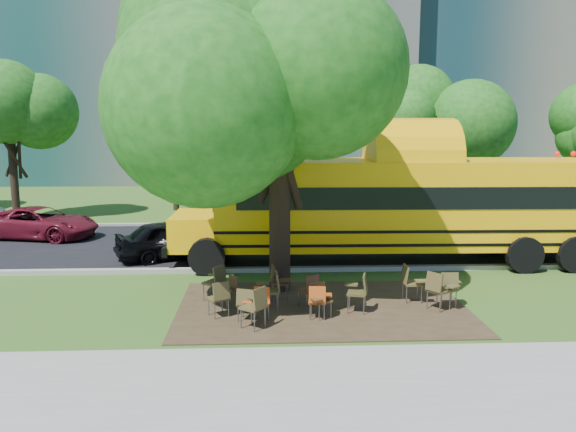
{
  "coord_description": "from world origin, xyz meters",
  "views": [
    {
      "loc": [
        -0.45,
        -13.61,
        4.39
      ],
      "look_at": [
        0.34,
        3.48,
        1.64
      ],
      "focal_mm": 35.0,
      "sensor_mm": 36.0,
      "label": 1
    }
  ],
  "objects_px": {
    "chair_0": "(220,295)",
    "school_bus": "(405,204)",
    "black_car": "(175,239)",
    "main_tree": "(279,86)",
    "chair_14": "(272,287)",
    "chair_9": "(230,288)",
    "chair_1": "(247,301)",
    "chair_4": "(318,298)",
    "chair_12": "(410,280)",
    "chair_10": "(278,279)",
    "chair_7": "(439,287)",
    "bg_car_red": "(40,223)",
    "chair_2": "(256,303)",
    "chair_8": "(216,279)",
    "chair_3": "(259,301)",
    "chair_13": "(449,285)",
    "chair_11": "(310,287)",
    "chair_6": "(359,289)",
    "chair_5": "(319,297)"
  },
  "relations": [
    {
      "from": "main_tree",
      "to": "chair_11",
      "type": "distance_m",
      "value": 5.15
    },
    {
      "from": "main_tree",
      "to": "chair_2",
      "type": "xyz_separation_m",
      "value": [
        -0.62,
        -2.88,
        -4.81
      ]
    },
    {
      "from": "main_tree",
      "to": "chair_14",
      "type": "relative_size",
      "value": 9.53
    },
    {
      "from": "chair_10",
      "to": "chair_0",
      "type": "bearing_deg",
      "value": -53.6
    },
    {
      "from": "chair_0",
      "to": "chair_4",
      "type": "xyz_separation_m",
      "value": [
        2.25,
        -0.24,
        -0.04
      ]
    },
    {
      "from": "chair_1",
      "to": "chair_11",
      "type": "relative_size",
      "value": 0.94
    },
    {
      "from": "chair_7",
      "to": "chair_10",
      "type": "relative_size",
      "value": 1.04
    },
    {
      "from": "chair_0",
      "to": "black_car",
      "type": "bearing_deg",
      "value": 78.95
    },
    {
      "from": "chair_12",
      "to": "bg_car_red",
      "type": "xyz_separation_m",
      "value": [
        -12.44,
        8.69,
        0.03
      ]
    },
    {
      "from": "chair_7",
      "to": "black_car",
      "type": "distance_m",
      "value": 9.18
    },
    {
      "from": "chair_13",
      "to": "black_car",
      "type": "height_order",
      "value": "black_car"
    },
    {
      "from": "chair_10",
      "to": "chair_13",
      "type": "xyz_separation_m",
      "value": [
        4.14,
        -0.71,
        -0.01
      ]
    },
    {
      "from": "chair_6",
      "to": "chair_12",
      "type": "height_order",
      "value": "chair_12"
    },
    {
      "from": "chair_0",
      "to": "chair_3",
      "type": "distance_m",
      "value": 0.96
    },
    {
      "from": "chair_8",
      "to": "chair_6",
      "type": "bearing_deg",
      "value": -72.02
    },
    {
      "from": "chair_12",
      "to": "bg_car_red",
      "type": "relative_size",
      "value": 0.21
    },
    {
      "from": "chair_2",
      "to": "chair_3",
      "type": "distance_m",
      "value": 0.49
    },
    {
      "from": "chair_3",
      "to": "black_car",
      "type": "height_order",
      "value": "black_car"
    },
    {
      "from": "chair_9",
      "to": "chair_1",
      "type": "bearing_deg",
      "value": 165.4
    },
    {
      "from": "main_tree",
      "to": "chair_4",
      "type": "distance_m",
      "value": 5.49
    },
    {
      "from": "chair_8",
      "to": "chair_5",
      "type": "bearing_deg",
      "value": -84.72
    },
    {
      "from": "main_tree",
      "to": "chair_8",
      "type": "relative_size",
      "value": 9.6
    },
    {
      "from": "chair_7",
      "to": "bg_car_red",
      "type": "bearing_deg",
      "value": -161.19
    },
    {
      "from": "main_tree",
      "to": "chair_12",
      "type": "distance_m",
      "value": 5.92
    },
    {
      "from": "main_tree",
      "to": "black_car",
      "type": "bearing_deg",
      "value": 130.92
    },
    {
      "from": "chair_0",
      "to": "bg_car_red",
      "type": "relative_size",
      "value": 0.2
    },
    {
      "from": "chair_3",
      "to": "chair_5",
      "type": "bearing_deg",
      "value": -156.31
    },
    {
      "from": "chair_6",
      "to": "black_car",
      "type": "bearing_deg",
      "value": 56.37
    },
    {
      "from": "chair_7",
      "to": "chair_8",
      "type": "xyz_separation_m",
      "value": [
        -5.37,
        1.02,
        -0.02
      ]
    },
    {
      "from": "chair_4",
      "to": "chair_7",
      "type": "height_order",
      "value": "chair_7"
    },
    {
      "from": "chair_12",
      "to": "chair_13",
      "type": "height_order",
      "value": "chair_12"
    },
    {
      "from": "chair_12",
      "to": "chair_8",
      "type": "bearing_deg",
      "value": -94.33
    },
    {
      "from": "chair_0",
      "to": "chair_12",
      "type": "bearing_deg",
      "value": -18.03
    },
    {
      "from": "chair_2",
      "to": "chair_4",
      "type": "xyz_separation_m",
      "value": [
        1.42,
        0.53,
        -0.08
      ]
    },
    {
      "from": "chair_3",
      "to": "chair_6",
      "type": "distance_m",
      "value": 2.41
    },
    {
      "from": "chair_1",
      "to": "chair_8",
      "type": "height_order",
      "value": "chair_8"
    },
    {
      "from": "chair_2",
      "to": "chair_14",
      "type": "distance_m",
      "value": 1.3
    },
    {
      "from": "chair_3",
      "to": "chair_13",
      "type": "distance_m",
      "value": 4.67
    },
    {
      "from": "chair_8",
      "to": "chair_14",
      "type": "relative_size",
      "value": 0.99
    },
    {
      "from": "chair_8",
      "to": "chair_14",
      "type": "height_order",
      "value": "chair_14"
    },
    {
      "from": "chair_1",
      "to": "chair_0",
      "type": "bearing_deg",
      "value": 170.29
    },
    {
      "from": "chair_2",
      "to": "chair_4",
      "type": "distance_m",
      "value": 1.52
    },
    {
      "from": "bg_car_red",
      "to": "black_car",
      "type": "bearing_deg",
      "value": -108.52
    },
    {
      "from": "chair_12",
      "to": "chair_14",
      "type": "distance_m",
      "value": 3.51
    },
    {
      "from": "chair_11",
      "to": "chair_12",
      "type": "relative_size",
      "value": 0.89
    },
    {
      "from": "chair_0",
      "to": "school_bus",
      "type": "bearing_deg",
      "value": 13.54
    },
    {
      "from": "chair_7",
      "to": "chair_3",
      "type": "bearing_deg",
      "value": -118.15
    },
    {
      "from": "chair_0",
      "to": "chair_1",
      "type": "height_order",
      "value": "chair_0"
    },
    {
      "from": "chair_2",
      "to": "main_tree",
      "type": "bearing_deg",
      "value": 25.92
    },
    {
      "from": "chair_2",
      "to": "chair_5",
      "type": "bearing_deg",
      "value": -28.42
    }
  ]
}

